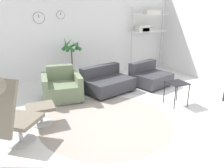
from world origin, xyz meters
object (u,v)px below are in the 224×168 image
at_px(ottoman, 40,110).
at_px(potted_plant, 72,61).
at_px(side_table, 177,85).
at_px(armchair_red, 62,88).
at_px(couch_second, 150,77).
at_px(shelf_unit, 147,24).
at_px(lounge_chair, 0,107).
at_px(couch_low, 107,83).

bearing_deg(ottoman, potted_plant, 62.95).
xyz_separation_m(side_table, potted_plant, (-1.57, 2.62, 0.16)).
relative_size(ottoman, side_table, 0.96).
bearing_deg(potted_plant, armchair_red, -114.56).
relative_size(couch_second, potted_plant, 0.87).
bearing_deg(potted_plant, ottoman, -117.05).
distance_m(ottoman, couch_second, 3.15).
relative_size(side_table, shelf_unit, 0.24).
bearing_deg(ottoman, lounge_chair, -127.93).
xyz_separation_m(side_table, shelf_unit, (1.07, 2.88, 1.11)).
distance_m(lounge_chair, shelf_unit, 5.54).
xyz_separation_m(couch_low, side_table, (1.02, -1.37, 0.21)).
bearing_deg(ottoman, armchair_red, 59.99).
height_order(side_table, shelf_unit, shelf_unit).
relative_size(armchair_red, couch_low, 0.70).
bearing_deg(side_table, couch_low, 126.82).
bearing_deg(armchair_red, potted_plant, -108.37).
relative_size(armchair_red, potted_plant, 0.73).
xyz_separation_m(couch_second, side_table, (-0.22, -1.33, 0.21)).
height_order(lounge_chair, potted_plant, potted_plant).
height_order(armchair_red, side_table, armchair_red).
bearing_deg(couch_low, side_table, 110.36).
xyz_separation_m(lounge_chair, shelf_unit, (4.38, 3.29, 0.84)).
xyz_separation_m(lounge_chair, ottoman, (0.55, 0.71, -0.45)).
distance_m(lounge_chair, couch_low, 2.93).
height_order(armchair_red, potted_plant, potted_plant).
height_order(side_table, potted_plant, potted_plant).
bearing_deg(couch_low, armchair_red, -14.63).
bearing_deg(shelf_unit, couch_low, -144.24).
bearing_deg(side_table, shelf_unit, 69.53).
relative_size(lounge_chair, ottoman, 2.50).
distance_m(lounge_chair, side_table, 3.34).
bearing_deg(side_table, armchair_red, 148.32).
distance_m(armchair_red, potted_plant, 1.45).
height_order(couch_second, potted_plant, potted_plant).
xyz_separation_m(couch_second, potted_plant, (-1.79, 1.28, 0.36)).
xyz_separation_m(couch_low, shelf_unit, (2.10, 1.51, 1.31)).
relative_size(couch_low, potted_plant, 1.05).
relative_size(ottoman, armchair_red, 0.52).
height_order(lounge_chair, couch_second, lounge_chair).
height_order(armchair_red, shelf_unit, shelf_unit).
xyz_separation_m(ottoman, side_table, (2.75, -0.30, 0.18)).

